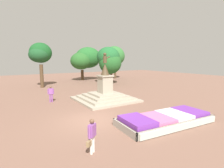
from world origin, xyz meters
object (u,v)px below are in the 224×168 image
object	(u,v)px
pedestrian_with_handbag	(92,134)
pedestrian_near_planter	(51,93)
statue_monument	(105,94)
flower_planter	(165,119)

from	to	relation	value
pedestrian_with_handbag	pedestrian_near_planter	bearing A→B (deg)	86.24
statue_monument	pedestrian_with_handbag	xyz separation A→B (m)	(-5.41, -8.29, 0.20)
flower_planter	statue_monument	distance (m)	7.60
statue_monument	pedestrian_near_planter	size ratio (longest dim) A/B	3.44
pedestrian_with_handbag	flower_planter	bearing A→B (deg)	7.40
flower_planter	pedestrian_with_handbag	xyz separation A→B (m)	(-5.42, -0.70, 0.56)
flower_planter	pedestrian_near_planter	world-z (taller)	pedestrian_near_planter
statue_monument	pedestrian_near_planter	xyz separation A→B (m)	(-4.74, 1.99, 0.24)
flower_planter	pedestrian_with_handbag	size ratio (longest dim) A/B	4.18
flower_planter	pedestrian_with_handbag	distance (m)	5.50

